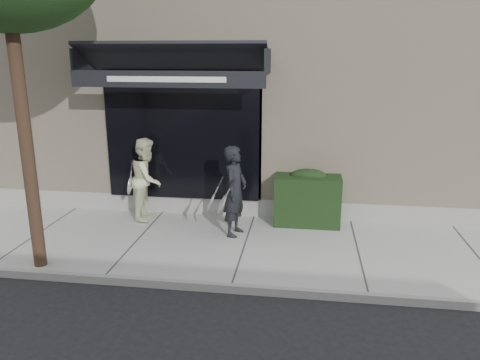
# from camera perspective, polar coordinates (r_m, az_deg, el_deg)

# --- Properties ---
(ground) EXTENTS (80.00, 80.00, 0.00)m
(ground) POSITION_cam_1_polar(r_m,az_deg,el_deg) (8.59, 0.60, -8.58)
(ground) COLOR black
(ground) RESTS_ON ground
(sidewalk) EXTENTS (20.00, 3.00, 0.12)m
(sidewalk) POSITION_cam_1_polar(r_m,az_deg,el_deg) (8.56, 0.60, -8.21)
(sidewalk) COLOR #9F9E99
(sidewalk) RESTS_ON ground
(curb) EXTENTS (20.00, 0.10, 0.14)m
(curb) POSITION_cam_1_polar(r_m,az_deg,el_deg) (7.18, -1.06, -13.04)
(curb) COLOR gray
(curb) RESTS_ON ground
(building_facade) EXTENTS (14.30, 8.04, 5.64)m
(building_facade) POSITION_cam_1_polar(r_m,az_deg,el_deg) (12.80, 3.55, 11.98)
(building_facade) COLOR beige
(building_facade) RESTS_ON ground
(hedge) EXTENTS (1.30, 0.70, 1.14)m
(hedge) POSITION_cam_1_polar(r_m,az_deg,el_deg) (9.46, 8.23, -2.18)
(hedge) COLOR black
(hedge) RESTS_ON sidewalk
(pedestrian_front) EXTENTS (0.76, 0.89, 1.71)m
(pedestrian_front) POSITION_cam_1_polar(r_m,az_deg,el_deg) (8.71, -0.63, -1.38)
(pedestrian_front) COLOR black
(pedestrian_front) RESTS_ON sidewalk
(pedestrian_back) EXTENTS (0.72, 0.83, 1.70)m
(pedestrian_back) POSITION_cam_1_polar(r_m,az_deg,el_deg) (9.79, -11.25, 0.17)
(pedestrian_back) COLOR beige
(pedestrian_back) RESTS_ON sidewalk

